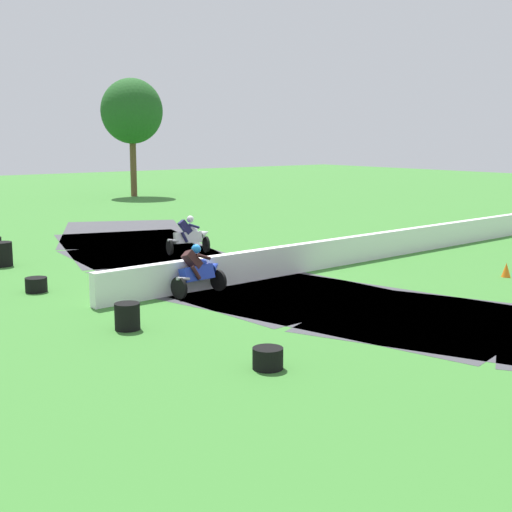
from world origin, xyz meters
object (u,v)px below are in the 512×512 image
at_px(traffic_cone, 506,270).
at_px(tire_stack_extra_a, 268,358).
at_px(tire_stack_far, 127,316).
at_px(tire_stack_mid_b, 36,285).
at_px(motorcycle_lead_white, 190,236).
at_px(motorcycle_chase_blue, 199,271).
at_px(tire_stack_mid_a, 2,254).

bearing_deg(traffic_cone, tire_stack_extra_a, -168.69).
distance_m(tire_stack_far, traffic_cone, 12.05).
bearing_deg(tire_stack_mid_b, motorcycle_lead_white, 22.46).
relative_size(motorcycle_lead_white, tire_stack_far, 2.85).
bearing_deg(motorcycle_chase_blue, traffic_cone, -23.91).
xyz_separation_m(motorcycle_lead_white, tire_stack_far, (-6.65, -7.83, -0.36)).
height_order(motorcycle_chase_blue, tire_stack_extra_a, motorcycle_chase_blue).
height_order(tire_stack_extra_a, traffic_cone, traffic_cone).
distance_m(tire_stack_extra_a, traffic_cone, 11.36).
xyz_separation_m(tire_stack_far, traffic_cone, (11.92, -1.79, -0.08)).
height_order(tire_stack_mid_b, tire_stack_extra_a, same).
bearing_deg(tire_stack_far, tire_stack_mid_b, 91.99).
bearing_deg(tire_stack_mid_b, tire_stack_mid_a, 82.90).
height_order(tire_stack_far, traffic_cone, tire_stack_far).
distance_m(motorcycle_chase_blue, traffic_cone, 9.49).
xyz_separation_m(tire_stack_mid_b, traffic_cone, (12.09, -6.80, 0.02)).
xyz_separation_m(tire_stack_extra_a, traffic_cone, (11.13, 2.23, 0.02)).
bearing_deg(traffic_cone, tire_stack_far, 171.44).
xyz_separation_m(motorcycle_chase_blue, tire_stack_extra_a, (-2.47, -6.07, -0.44)).
bearing_deg(tire_stack_far, tire_stack_mid_a, 87.67).
bearing_deg(tire_stack_mid_b, traffic_cone, -29.35).
relative_size(motorcycle_lead_white, tire_stack_extra_a, 2.97).
bearing_deg(traffic_cone, tire_stack_mid_b, 150.65).
xyz_separation_m(tire_stack_mid_b, tire_stack_extra_a, (0.96, -9.03, 0.00)).
bearing_deg(tire_stack_mid_b, motorcycle_chase_blue, -40.82).
distance_m(motorcycle_lead_white, tire_stack_extra_a, 13.23).
height_order(motorcycle_lead_white, tire_stack_mid_a, motorcycle_lead_white).
bearing_deg(tire_stack_mid_a, traffic_cone, -44.44).
height_order(tire_stack_mid_a, traffic_cone, tire_stack_mid_a).
height_order(motorcycle_chase_blue, tire_stack_mid_a, motorcycle_chase_blue).
xyz_separation_m(tire_stack_far, tire_stack_extra_a, (0.78, -4.02, -0.10)).
xyz_separation_m(motorcycle_lead_white, tire_stack_mid_a, (-6.27, 1.68, -0.26)).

